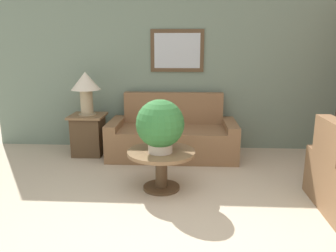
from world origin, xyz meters
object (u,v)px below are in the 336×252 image
side_table (89,134)px  table_lamp (86,86)px  potted_plant_on_table (160,125)px  couch_main (172,137)px  coffee_table (161,161)px

side_table → table_lamp: (0.00, -0.00, 0.76)m
table_lamp → potted_plant_on_table: bearing=-46.5°
side_table → potted_plant_on_table: size_ratio=1.04×
table_lamp → side_table: bearing=116.6°
couch_main → potted_plant_on_table: bearing=-93.6°
couch_main → table_lamp: (-1.33, -0.01, 0.79)m
couch_main → potted_plant_on_table: 1.41m
side_table → table_lamp: table_lamp is taller
coffee_table → table_lamp: bearing=134.9°
coffee_table → potted_plant_on_table: potted_plant_on_table is taller
side_table → potted_plant_on_table: potted_plant_on_table is taller
table_lamp → potted_plant_on_table: size_ratio=1.08×
table_lamp → potted_plant_on_table: 1.83m
side_table → couch_main: bearing=0.3°
potted_plant_on_table → side_table: bearing=133.5°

